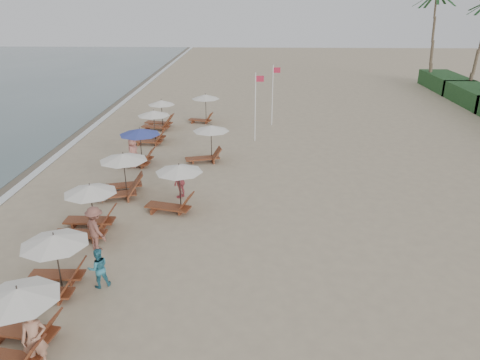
{
  "coord_description": "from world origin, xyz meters",
  "views": [
    {
      "loc": [
        1.38,
        -13.62,
        9.48
      ],
      "look_at": [
        0.72,
        6.67,
        1.3
      ],
      "focal_mm": 34.27,
      "sensor_mm": 36.0,
      "label": 1
    }
  ],
  "objects_px": {
    "lounger_station_0": "(15,322)",
    "beachgoer_mid_a": "(98,268)",
    "lounger_station_3": "(120,175)",
    "beachgoer_far_b": "(133,152)",
    "lounger_station_2": "(86,212)",
    "lounger_station_1": "(51,263)",
    "lounger_station_5": "(151,127)",
    "lounger_station_6": "(158,116)",
    "inland_station_1": "(207,141)",
    "inland_station_2": "(203,105)",
    "inland_station_0": "(173,185)",
    "flag_pole_near": "(256,104)",
    "beachgoer_near": "(34,339)",
    "beachgoer_mid_b": "(96,229)",
    "beachgoer_far_a": "(181,182)",
    "lounger_station_4": "(137,145)"
  },
  "relations": [
    {
      "from": "lounger_station_2",
      "to": "inland_station_1",
      "type": "height_order",
      "value": "lounger_station_2"
    },
    {
      "from": "lounger_station_1",
      "to": "lounger_station_3",
      "type": "relative_size",
      "value": 0.91
    },
    {
      "from": "lounger_station_1",
      "to": "inland_station_2",
      "type": "distance_m",
      "value": 22.99
    },
    {
      "from": "flag_pole_near",
      "to": "beachgoer_near",
      "type": "bearing_deg",
      "value": -105.54
    },
    {
      "from": "lounger_station_2",
      "to": "inland_station_1",
      "type": "xyz_separation_m",
      "value": [
        4.21,
        9.35,
        0.3
      ]
    },
    {
      "from": "lounger_station_2",
      "to": "lounger_station_3",
      "type": "distance_m",
      "value": 4.06
    },
    {
      "from": "lounger_station_5",
      "to": "beachgoer_far_b",
      "type": "relative_size",
      "value": 1.46
    },
    {
      "from": "lounger_station_0",
      "to": "lounger_station_3",
      "type": "xyz_separation_m",
      "value": [
        -0.16,
        11.14,
        0.03
      ]
    },
    {
      "from": "beachgoer_far_a",
      "to": "beachgoer_far_b",
      "type": "distance_m",
      "value": 5.71
    },
    {
      "from": "inland_station_2",
      "to": "flag_pole_near",
      "type": "xyz_separation_m",
      "value": [
        4.16,
        -5.01,
        1.18
      ]
    },
    {
      "from": "lounger_station_4",
      "to": "inland_station_1",
      "type": "distance_m",
      "value": 4.16
    },
    {
      "from": "lounger_station_0",
      "to": "lounger_station_6",
      "type": "relative_size",
      "value": 1.01
    },
    {
      "from": "lounger_station_3",
      "to": "lounger_station_0",
      "type": "bearing_deg",
      "value": -89.19
    },
    {
      "from": "beachgoer_mid_a",
      "to": "beachgoer_far_b",
      "type": "bearing_deg",
      "value": -109.5
    },
    {
      "from": "lounger_station_5",
      "to": "inland_station_0",
      "type": "bearing_deg",
      "value": -72.6
    },
    {
      "from": "lounger_station_1",
      "to": "lounger_station_6",
      "type": "height_order",
      "value": "lounger_station_6"
    },
    {
      "from": "inland_station_1",
      "to": "flag_pole_near",
      "type": "distance_m",
      "value": 5.41
    },
    {
      "from": "beachgoer_far_b",
      "to": "flag_pole_near",
      "type": "relative_size",
      "value": 0.37
    },
    {
      "from": "lounger_station_0",
      "to": "beachgoer_mid_a",
      "type": "xyz_separation_m",
      "value": [
        1.25,
        3.25,
        -0.32
      ]
    },
    {
      "from": "inland_station_1",
      "to": "inland_station_2",
      "type": "xyz_separation_m",
      "value": [
        -1.22,
        9.36,
        0.13
      ]
    },
    {
      "from": "lounger_station_3",
      "to": "inland_station_0",
      "type": "distance_m",
      "value": 3.46
    },
    {
      "from": "beachgoer_far_b",
      "to": "flag_pole_near",
      "type": "xyz_separation_m",
      "value": [
        7.28,
        5.36,
        1.73
      ]
    },
    {
      "from": "inland_station_1",
      "to": "inland_station_2",
      "type": "bearing_deg",
      "value": 97.4
    },
    {
      "from": "inland_station_1",
      "to": "lounger_station_3",
      "type": "bearing_deg",
      "value": -126.21
    },
    {
      "from": "lounger_station_4",
      "to": "lounger_station_5",
      "type": "bearing_deg",
      "value": 91.72
    },
    {
      "from": "lounger_station_3",
      "to": "inland_station_2",
      "type": "relative_size",
      "value": 1.08
    },
    {
      "from": "beachgoer_near",
      "to": "beachgoer_mid_b",
      "type": "relative_size",
      "value": 0.98
    },
    {
      "from": "flag_pole_near",
      "to": "beachgoer_far_b",
      "type": "bearing_deg",
      "value": -143.64
    },
    {
      "from": "inland_station_0",
      "to": "beachgoer_far_b",
      "type": "distance_m",
      "value": 6.93
    },
    {
      "from": "lounger_station_6",
      "to": "inland_station_1",
      "type": "relative_size",
      "value": 0.93
    },
    {
      "from": "beachgoer_far_a",
      "to": "inland_station_1",
      "type": "bearing_deg",
      "value": -160.03
    },
    {
      "from": "lounger_station_1",
      "to": "lounger_station_2",
      "type": "distance_m",
      "value": 4.13
    },
    {
      "from": "inland_station_0",
      "to": "inland_station_2",
      "type": "distance_m",
      "value": 16.36
    },
    {
      "from": "beachgoer_mid_b",
      "to": "lounger_station_1",
      "type": "bearing_deg",
      "value": 120.75
    },
    {
      "from": "lounger_station_5",
      "to": "lounger_station_6",
      "type": "xyz_separation_m",
      "value": [
        -0.25,
        3.72,
        -0.14
      ]
    },
    {
      "from": "lounger_station_6",
      "to": "beachgoer_far_a",
      "type": "height_order",
      "value": "lounger_station_6"
    },
    {
      "from": "lounger_station_0",
      "to": "lounger_station_2",
      "type": "relative_size",
      "value": 0.98
    },
    {
      "from": "inland_station_0",
      "to": "lounger_station_1",
      "type": "bearing_deg",
      "value": -115.39
    },
    {
      "from": "lounger_station_1",
      "to": "lounger_station_5",
      "type": "height_order",
      "value": "lounger_station_5"
    },
    {
      "from": "inland_station_1",
      "to": "beachgoer_mid_b",
      "type": "bearing_deg",
      "value": -107.4
    },
    {
      "from": "beachgoer_near",
      "to": "beachgoer_mid_b",
      "type": "bearing_deg",
      "value": 76.37
    },
    {
      "from": "inland_station_1",
      "to": "beachgoer_near",
      "type": "xyz_separation_m",
      "value": [
        -2.97,
        -16.94,
        -0.4
      ]
    },
    {
      "from": "flag_pole_near",
      "to": "lounger_station_1",
      "type": "bearing_deg",
      "value": -111.13
    },
    {
      "from": "lounger_station_0",
      "to": "inland_station_1",
      "type": "bearing_deg",
      "value": 77.23
    },
    {
      "from": "lounger_station_5",
      "to": "beachgoer_near",
      "type": "bearing_deg",
      "value": -86.51
    },
    {
      "from": "lounger_station_4",
      "to": "beachgoer_far_b",
      "type": "bearing_deg",
      "value": -123.54
    },
    {
      "from": "inland_station_2",
      "to": "flag_pole_near",
      "type": "relative_size",
      "value": 0.55
    },
    {
      "from": "lounger_station_6",
      "to": "inland_station_0",
      "type": "bearing_deg",
      "value": -75.96
    },
    {
      "from": "lounger_station_4",
      "to": "lounger_station_5",
      "type": "relative_size",
      "value": 1.02
    },
    {
      "from": "beachgoer_mid_b",
      "to": "lounger_station_2",
      "type": "bearing_deg",
      "value": -15.46
    }
  ]
}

